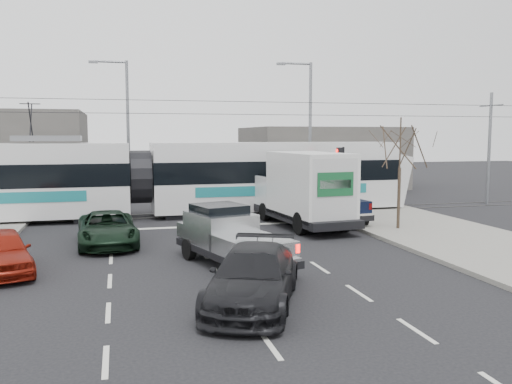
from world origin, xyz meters
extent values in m
plane|color=black|center=(0.00, 0.00, 0.00)|extent=(120.00, 120.00, 0.00)
cube|color=gray|center=(9.00, 0.00, 0.07)|extent=(6.00, 60.00, 0.15)
cube|color=#33302D|center=(0.00, 10.00, 0.01)|extent=(60.00, 1.60, 0.03)
cube|color=#615C58|center=(12.00, 24.00, 2.50)|extent=(12.00, 10.00, 5.00)
cylinder|color=#47382B|center=(7.60, 2.50, 1.52)|extent=(0.14, 0.14, 2.75)
cylinder|color=#47382B|center=(7.60, 2.50, 4.03)|extent=(0.07, 0.07, 2.25)
cylinder|color=black|center=(6.60, 6.50, 1.95)|extent=(0.12, 0.12, 3.60)
cube|color=black|center=(6.40, 6.50, 3.25)|extent=(0.28, 0.28, 0.95)
cylinder|color=#FF0C07|center=(6.25, 6.50, 3.55)|extent=(0.06, 0.20, 0.20)
cylinder|color=orange|center=(6.25, 6.50, 3.25)|extent=(0.06, 0.20, 0.20)
cylinder|color=#05330C|center=(6.25, 6.50, 2.95)|extent=(0.06, 0.20, 0.20)
cube|color=white|center=(6.58, 6.35, 2.45)|extent=(0.02, 0.30, 0.40)
cylinder|color=slate|center=(7.50, 14.00, 4.50)|extent=(0.20, 0.20, 9.00)
cylinder|color=slate|center=(6.50, 14.00, 8.90)|extent=(2.00, 0.14, 0.14)
cube|color=slate|center=(5.50, 14.00, 8.85)|extent=(0.55, 0.25, 0.14)
cylinder|color=slate|center=(-4.00, 16.00, 4.50)|extent=(0.20, 0.20, 9.00)
cylinder|color=slate|center=(-5.00, 16.00, 8.90)|extent=(2.00, 0.14, 0.14)
cube|color=slate|center=(-6.00, 16.00, 8.85)|extent=(0.55, 0.25, 0.14)
cylinder|color=black|center=(0.00, 10.00, 5.50)|extent=(60.00, 0.03, 0.03)
cylinder|color=black|center=(0.00, 10.00, 6.20)|extent=(60.00, 0.03, 0.03)
cylinder|color=slate|center=(18.00, 10.00, 3.50)|extent=(0.20, 0.20, 7.00)
cube|color=silver|center=(3.94, 9.67, 1.10)|extent=(13.85, 3.16, 1.67)
cube|color=black|center=(3.94, 9.67, 2.40)|extent=(13.92, 3.19, 1.14)
cube|color=silver|center=(3.94, 9.67, 3.42)|extent=(13.85, 3.04, 1.06)
cube|color=#177077|center=(3.97, 8.21, 1.41)|extent=(9.66, 0.21, 0.53)
cylinder|color=black|center=(-3.56, 9.52, 2.17)|extent=(1.12, 2.80, 2.78)
cube|color=slate|center=(-8.06, 9.44, 4.20)|extent=(3.25, 1.80, 0.27)
cube|color=black|center=(-5.81, 9.48, 0.19)|extent=(2.19, 2.50, 0.39)
cube|color=black|center=(-1.31, 9.57, 0.19)|extent=(2.19, 2.50, 0.39)
cube|color=black|center=(7.69, 9.74, 0.19)|extent=(2.19, 2.50, 0.39)
cube|color=black|center=(-1.02, -2.19, 0.51)|extent=(3.33, 5.69, 0.23)
cube|color=#B9BBBE|center=(-1.30, -1.26, 1.16)|extent=(2.39, 2.69, 1.07)
cube|color=black|center=(-1.32, -1.17, 1.72)|extent=(1.98, 2.00, 0.51)
cube|color=#B9BBBE|center=(-1.67, -0.02, 0.95)|extent=(1.97, 1.44, 0.51)
cube|color=#B9BBBE|center=(-0.68, -3.32, 0.88)|extent=(2.44, 2.84, 0.60)
cube|color=silver|center=(-0.28, -4.66, 0.63)|extent=(1.68, 0.65, 0.17)
cube|color=#FF0C07|center=(-1.09, -4.79, 0.97)|extent=(0.15, 0.11, 0.26)
cube|color=#FF0C07|center=(0.47, -4.32, 0.97)|extent=(0.15, 0.11, 0.26)
cylinder|color=black|center=(-2.33, -0.78, 0.37)|extent=(0.46, 0.79, 0.74)
cylinder|color=black|center=(-0.70, -0.29, 0.37)|extent=(0.46, 0.79, 0.74)
cylinder|color=black|center=(-1.34, -4.08, 0.37)|extent=(0.46, 0.79, 0.74)
cylinder|color=black|center=(0.29, -3.59, 0.37)|extent=(0.46, 0.79, 0.74)
cube|color=black|center=(3.85, 4.84, 0.56)|extent=(3.19, 7.33, 0.36)
cube|color=white|center=(3.56, 7.52, 1.42)|extent=(2.49, 1.95, 1.62)
cube|color=black|center=(3.54, 7.66, 2.03)|extent=(2.11, 1.35, 0.61)
cube|color=silver|center=(3.92, 4.13, 2.06)|extent=(2.94, 5.07, 3.00)
cube|color=silver|center=(4.18, 1.75, 2.06)|extent=(2.14, 0.28, 2.64)
cube|color=#12512A|center=(4.19, 1.70, 2.30)|extent=(1.70, 0.20, 1.02)
cube|color=black|center=(4.21, 1.51, 0.46)|extent=(2.21, 0.49, 0.18)
cylinder|color=black|center=(2.54, 6.98, 0.46)|extent=(0.40, 0.94, 0.91)
cylinder|color=black|center=(4.67, 7.21, 0.46)|extent=(0.40, 0.94, 0.91)
cylinder|color=black|center=(3.00, 2.74, 0.51)|extent=(0.41, 1.04, 1.02)
cylinder|color=black|center=(5.13, 2.97, 0.51)|extent=(0.41, 1.04, 1.02)
cube|color=black|center=(5.44, 5.46, 0.57)|extent=(2.48, 5.35, 0.26)
cube|color=black|center=(5.33, 6.39, 1.29)|extent=(2.10, 2.37, 1.19)
cube|color=black|center=(5.32, 6.49, 1.91)|extent=(1.79, 1.72, 0.57)
cube|color=black|center=(5.19, 7.62, 1.05)|extent=(1.91, 1.13, 0.57)
cube|color=black|center=(5.56, 4.33, 0.98)|extent=(2.12, 2.52, 0.67)
cube|color=silver|center=(5.71, 3.00, 0.70)|extent=(1.77, 0.38, 0.19)
cube|color=#590505|center=(4.87, 3.01, 1.08)|extent=(0.15, 0.10, 0.29)
cube|color=#590505|center=(6.54, 3.20, 1.08)|extent=(0.15, 0.10, 0.29)
cylinder|color=black|center=(4.38, 7.01, 0.41)|extent=(0.38, 0.85, 0.83)
cylinder|color=black|center=(6.12, 7.20, 0.41)|extent=(0.38, 0.85, 0.83)
cylinder|color=black|center=(4.75, 3.72, 0.41)|extent=(0.38, 0.85, 0.83)
cylinder|color=black|center=(6.49, 3.92, 0.41)|extent=(0.38, 0.85, 0.83)
imported|color=black|center=(-5.14, 2.48, 0.67)|extent=(2.48, 4.92, 1.34)
imported|color=maroon|center=(-8.32, -1.25, 0.70)|extent=(2.72, 4.43, 1.41)
imported|color=black|center=(-1.38, -6.29, 0.74)|extent=(3.86, 5.47, 1.47)
camera|label=1|loc=(-4.67, -19.45, 4.35)|focal=38.00mm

